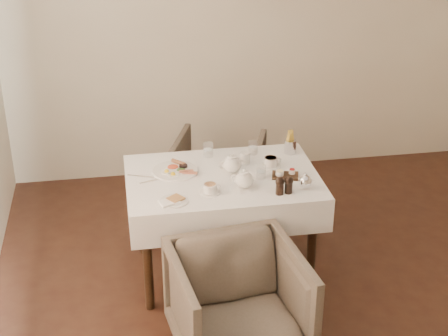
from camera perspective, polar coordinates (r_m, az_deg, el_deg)
name	(u,v)px	position (r m, az deg, el deg)	size (l,w,h in m)	color
table	(223,192)	(4.62, -0.12, -1.98)	(1.28, 0.88, 0.75)	black
armchair_near	(239,306)	(4.07, 1.21, -11.36)	(0.73, 0.75, 0.69)	#50483B
armchair_far	(218,176)	(5.53, -0.48, -0.67)	(0.69, 0.71, 0.64)	#50483B
breakfast_plate	(175,170)	(4.64, -4.06, -0.17)	(0.31, 0.31, 0.04)	white
side_plate	(173,201)	(4.26, -4.25, -2.75)	(0.19, 0.18, 0.02)	white
teapot_centre	(232,163)	(4.59, 0.66, 0.42)	(0.17, 0.14, 0.14)	white
teapot_front	(244,179)	(4.39, 1.68, -0.88)	(0.17, 0.13, 0.13)	white
creamer	(245,158)	(4.73, 1.76, 0.85)	(0.07, 0.07, 0.08)	white
teacup_near	(210,189)	(4.35, -1.17, -1.74)	(0.13, 0.13, 0.06)	white
teacup_far	(271,163)	(4.69, 3.89, 0.46)	(0.14, 0.14, 0.07)	white
glass_left	(208,150)	(4.83, -1.33, 1.52)	(0.07, 0.07, 0.10)	silver
glass_mid	(261,172)	(4.53, 3.11, -0.33)	(0.06, 0.06, 0.09)	silver
glass_right	(253,148)	(4.87, 2.42, 1.71)	(0.07, 0.07, 0.09)	silver
condiment_board	(285,175)	(4.57, 5.09, -0.56)	(0.20, 0.16, 0.04)	black
pepper_mill_left	(280,186)	(4.33, 4.66, -1.48)	(0.06, 0.06, 0.12)	black
pepper_mill_right	(289,185)	(4.35, 5.40, -1.38)	(0.06, 0.06, 0.12)	black
silver_pot	(305,181)	(4.42, 6.76, -1.06)	(0.10, 0.08, 0.11)	white
fries_cup	(290,143)	(4.89, 5.54, 2.09)	(0.08, 0.08, 0.18)	silver
cutlery_fork	(141,176)	(4.60, -6.95, -0.68)	(0.01, 0.19, 0.00)	silver
cutlery_knife	(153,181)	(4.53, -5.94, -1.04)	(0.01, 0.19, 0.00)	silver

